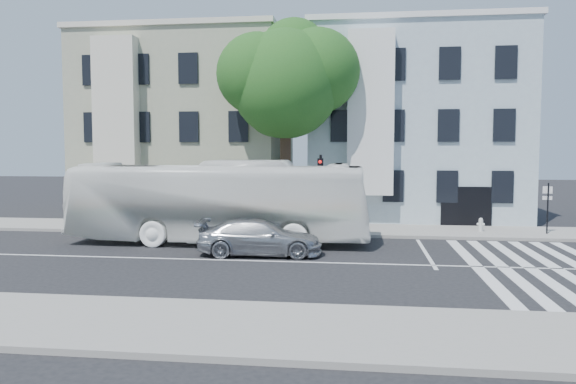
% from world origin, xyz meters
% --- Properties ---
extents(ground, '(120.00, 120.00, 0.00)m').
position_xyz_m(ground, '(0.00, 0.00, 0.00)').
color(ground, black).
rests_on(ground, ground).
extents(sidewalk_far, '(80.00, 4.00, 0.15)m').
position_xyz_m(sidewalk_far, '(0.00, 8.00, 0.07)').
color(sidewalk_far, gray).
rests_on(sidewalk_far, ground).
extents(sidewalk_near, '(80.00, 4.00, 0.15)m').
position_xyz_m(sidewalk_near, '(0.00, -8.00, 0.07)').
color(sidewalk_near, gray).
rests_on(sidewalk_near, ground).
extents(building_left, '(12.00, 10.00, 11.00)m').
position_xyz_m(building_left, '(-7.00, 15.00, 5.50)').
color(building_left, gray).
rests_on(building_left, ground).
extents(building_right, '(12.00, 10.00, 11.00)m').
position_xyz_m(building_right, '(7.00, 15.00, 5.50)').
color(building_right, '#9DB0BB').
rests_on(building_right, ground).
extents(street_tree, '(7.30, 5.90, 11.10)m').
position_xyz_m(street_tree, '(0.06, 8.74, 7.83)').
color(street_tree, '#2D2116').
rests_on(street_tree, ground).
extents(bus, '(3.16, 13.23, 3.68)m').
position_xyz_m(bus, '(-2.32, 3.74, 1.84)').
color(bus, white).
rests_on(bus, ground).
extents(sedan, '(2.32, 5.02, 1.42)m').
position_xyz_m(sedan, '(-0.04, 1.16, 0.71)').
color(sedan, '#AEB0B6').
rests_on(sedan, ground).
extents(hedge, '(8.43, 2.98, 0.70)m').
position_xyz_m(hedge, '(-2.07, 6.60, 0.50)').
color(hedge, '#2A571C').
rests_on(hedge, sidewalk_far).
extents(traffic_signal, '(0.41, 0.52, 3.90)m').
position_xyz_m(traffic_signal, '(2.00, 5.94, 2.52)').
color(traffic_signal, black).
rests_on(traffic_signal, ground).
extents(fire_hydrant, '(0.38, 0.24, 0.66)m').
position_xyz_m(fire_hydrant, '(9.75, 7.93, 0.49)').
color(fire_hydrant, silver).
rests_on(fire_hydrant, sidewalk_far).
extents(far_sign_pole, '(0.44, 0.16, 2.42)m').
position_xyz_m(far_sign_pole, '(12.71, 7.54, 1.69)').
color(far_sign_pole, black).
rests_on(far_sign_pole, sidewalk_far).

